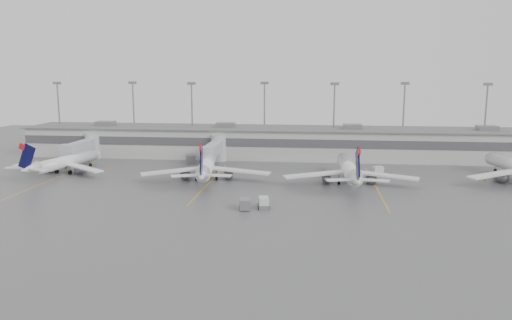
# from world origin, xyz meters

# --- Properties ---
(ground) EXTENTS (260.00, 260.00, 0.00)m
(ground) POSITION_xyz_m (0.00, 0.00, 0.00)
(ground) COLOR #4D4D50
(ground) RESTS_ON ground
(terminal) EXTENTS (152.00, 17.00, 9.45)m
(terminal) POSITION_xyz_m (-0.01, 57.98, 4.17)
(terminal) COLOR #A4A49F
(terminal) RESTS_ON ground
(light_masts) EXTENTS (142.40, 8.00, 20.60)m
(light_masts) POSITION_xyz_m (0.00, 63.75, 12.03)
(light_masts) COLOR gray
(light_masts) RESTS_ON ground
(jet_bridge_left) EXTENTS (4.00, 17.20, 7.00)m
(jet_bridge_left) POSITION_xyz_m (-55.50, 45.72, 3.87)
(jet_bridge_left) COLOR #A9ACAE
(jet_bridge_left) RESTS_ON ground
(jet_bridge_right) EXTENTS (4.00, 17.20, 7.00)m
(jet_bridge_right) POSITION_xyz_m (-20.50, 45.72, 3.87)
(jet_bridge_right) COLOR #A9ACAE
(jet_bridge_right) RESTS_ON ground
(stand_markings) EXTENTS (105.25, 40.00, 0.01)m
(stand_markings) POSITION_xyz_m (-0.00, 24.00, 0.01)
(stand_markings) COLOR #E6A40D
(stand_markings) RESTS_ON ground
(jet_far_left) EXTENTS (23.93, 27.11, 8.88)m
(jet_far_left) POSITION_xyz_m (-53.01, 29.04, 2.76)
(jet_far_left) COLOR white
(jet_far_left) RESTS_ON ground
(jet_mid_left) EXTENTS (27.85, 31.41, 10.20)m
(jet_mid_left) POSITION_xyz_m (-18.62, 26.00, 3.17)
(jet_mid_left) COLOR white
(jet_mid_left) RESTS_ON ground
(jet_mid_right) EXTENTS (28.04, 31.47, 10.18)m
(jet_mid_right) POSITION_xyz_m (12.13, 25.35, 3.16)
(jet_mid_right) COLOR white
(jet_mid_right) RESTS_ON ground
(baggage_tug) EXTENTS (2.41, 3.30, 1.95)m
(baggage_tug) POSITION_xyz_m (-3.87, 4.38, 0.76)
(baggage_tug) COLOR silver
(baggage_tug) RESTS_ON ground
(baggage_cart) EXTENTS (2.16, 3.19, 1.89)m
(baggage_cart) POSITION_xyz_m (-7.07, 3.18, 0.99)
(baggage_cart) COLOR slate
(baggage_cart) RESTS_ON ground
(gse_uld_a) EXTENTS (2.50, 1.84, 1.63)m
(gse_uld_a) POSITION_xyz_m (-54.16, 35.29, 0.82)
(gse_uld_a) COLOR silver
(gse_uld_a) RESTS_ON ground
(gse_uld_b) EXTENTS (3.06, 2.37, 1.93)m
(gse_uld_b) POSITION_xyz_m (-21.61, 42.45, 0.97)
(gse_uld_b) COLOR silver
(gse_uld_b) RESTS_ON ground
(gse_uld_c) EXTENTS (2.70, 2.24, 1.64)m
(gse_uld_c) POSITION_xyz_m (19.60, 37.52, 0.82)
(gse_uld_c) COLOR silver
(gse_uld_c) RESTS_ON ground
(gse_loader) EXTENTS (3.36, 4.18, 2.27)m
(gse_loader) POSITION_xyz_m (-27.08, 45.53, 1.13)
(gse_loader) COLOR slate
(gse_loader) RESTS_ON ground
(cone_a) EXTENTS (0.43, 0.43, 0.69)m
(cone_a) POSITION_xyz_m (-45.36, 36.45, 0.34)
(cone_a) COLOR #FF6805
(cone_a) RESTS_ON ground
(cone_b) EXTENTS (0.40, 0.40, 0.64)m
(cone_b) POSITION_xyz_m (-18.36, 34.72, 0.32)
(cone_b) COLOR #FF6805
(cone_b) RESTS_ON ground
(cone_c) EXTENTS (0.38, 0.38, 0.61)m
(cone_c) POSITION_xyz_m (6.73, 41.40, 0.31)
(cone_c) COLOR #FF6805
(cone_c) RESTS_ON ground
(cone_d) EXTENTS (0.43, 0.43, 0.69)m
(cone_d) POSITION_xyz_m (41.82, 32.23, 0.34)
(cone_d) COLOR #FF6805
(cone_d) RESTS_ON ground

